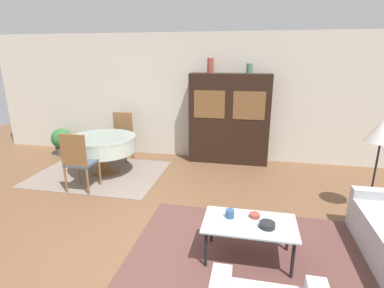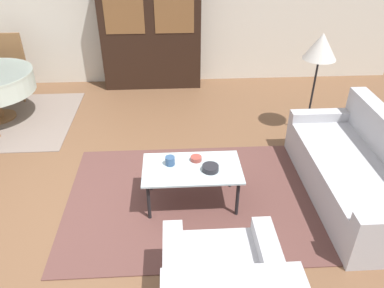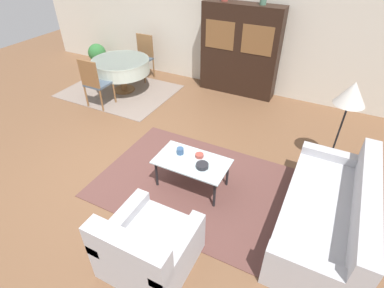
# 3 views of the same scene
# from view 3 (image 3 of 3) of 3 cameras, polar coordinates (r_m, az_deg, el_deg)

# --- Properties ---
(ground_plane) EXTENTS (14.00, 14.00, 0.00)m
(ground_plane) POSITION_cam_3_polar(r_m,az_deg,el_deg) (4.84, -12.58, -4.63)
(ground_plane) COLOR brown
(wall_back) EXTENTS (10.00, 0.06, 2.70)m
(wall_back) POSITION_cam_3_polar(r_m,az_deg,el_deg) (7.05, 5.23, 21.68)
(wall_back) COLOR beige
(wall_back) RESTS_ON ground_plane
(area_rug) EXTENTS (2.83, 2.01, 0.01)m
(area_rug) POSITION_cam_3_polar(r_m,az_deg,el_deg) (4.47, 0.81, -7.58)
(area_rug) COLOR brown
(area_rug) RESTS_ON ground_plane
(dining_rug) EXTENTS (2.41, 1.83, 0.01)m
(dining_rug) POSITION_cam_3_polar(r_m,az_deg,el_deg) (7.23, -13.59, 9.79)
(dining_rug) COLOR gray
(dining_rug) RESTS_ON ground_plane
(couch) EXTENTS (0.92, 2.05, 0.85)m
(couch) POSITION_cam_3_polar(r_m,az_deg,el_deg) (4.02, 24.52, -12.12)
(couch) COLOR #B2B2B7
(couch) RESTS_ON ground_plane
(armchair) EXTENTS (0.90, 0.90, 0.82)m
(armchair) POSITION_cam_3_polar(r_m,az_deg,el_deg) (3.43, -8.46, -19.04)
(armchair) COLOR #B2B2B7
(armchair) RESTS_ON ground_plane
(coffee_table) EXTENTS (1.02, 0.59, 0.45)m
(coffee_table) POSITION_cam_3_polar(r_m,az_deg,el_deg) (4.18, 0.00, -3.71)
(coffee_table) COLOR black
(coffee_table) RESTS_ON area_rug
(display_cabinet) EXTENTS (1.67, 0.39, 1.88)m
(display_cabinet) POSITION_cam_3_polar(r_m,az_deg,el_deg) (6.75, 9.07, 17.12)
(display_cabinet) COLOR black
(display_cabinet) RESTS_ON ground_plane
(dining_table) EXTENTS (1.26, 1.26, 0.73)m
(dining_table) POSITION_cam_3_polar(r_m,az_deg,el_deg) (7.01, -13.38, 14.22)
(dining_table) COLOR brown
(dining_table) RESTS_ON dining_rug
(dining_chair_near) EXTENTS (0.44, 0.44, 1.02)m
(dining_chair_near) POSITION_cam_3_polar(r_m,az_deg,el_deg) (6.44, -18.10, 11.36)
(dining_chair_near) COLOR brown
(dining_chair_near) RESTS_ON dining_rug
(dining_chair_far) EXTENTS (0.44, 0.44, 1.02)m
(dining_chair_far) POSITION_cam_3_polar(r_m,az_deg,el_deg) (7.64, -9.30, 16.47)
(dining_chair_far) COLOR brown
(dining_chair_far) RESTS_ON dining_rug
(floor_lamp) EXTENTS (0.43, 0.43, 1.42)m
(floor_lamp) POSITION_cam_3_polar(r_m,az_deg,el_deg) (4.70, 28.07, 8.04)
(floor_lamp) COLOR black
(floor_lamp) RESTS_ON ground_plane
(cup) EXTENTS (0.10, 0.10, 0.09)m
(cup) POSITION_cam_3_polar(r_m,az_deg,el_deg) (4.26, -2.27, -1.33)
(cup) COLOR #33517A
(cup) RESTS_ON coffee_table
(bowl) EXTENTS (0.17, 0.17, 0.06)m
(bowl) POSITION_cam_3_polar(r_m,az_deg,el_deg) (4.03, 1.96, -4.14)
(bowl) COLOR #232328
(bowl) RESTS_ON coffee_table
(bowl_small) EXTENTS (0.12, 0.12, 0.05)m
(bowl_small) POSITION_cam_3_polar(r_m,az_deg,el_deg) (4.21, 1.42, -2.19)
(bowl_small) COLOR #9E4238
(bowl_small) RESTS_ON coffee_table
(potted_plant) EXTENTS (0.46, 0.46, 0.61)m
(potted_plant) POSITION_cam_3_polar(r_m,az_deg,el_deg) (8.67, -17.58, 15.95)
(potted_plant) COLOR #4C4C51
(potted_plant) RESTS_ON ground_plane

